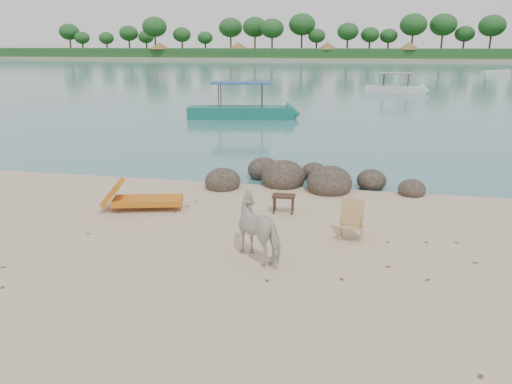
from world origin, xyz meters
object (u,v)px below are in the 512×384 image
(side_table, at_px, (284,205))
(lounge_chair, at_px, (148,198))
(deck_chair, at_px, (352,223))
(boat_near, at_px, (241,88))
(boulders, at_px, (300,179))
(cow, at_px, (262,229))

(side_table, bearing_deg, lounge_chair, -176.07)
(lounge_chair, xyz_separation_m, deck_chair, (5.14, -1.07, 0.09))
(deck_chair, xyz_separation_m, boat_near, (-6.73, 18.12, 1.25))
(boat_near, bearing_deg, side_table, -83.05)
(side_table, relative_size, lounge_chair, 0.26)
(boulders, height_order, cow, cow)
(side_table, bearing_deg, boat_near, 104.11)
(boulders, bearing_deg, deck_chair, -68.68)
(boulders, distance_m, lounge_chair, 4.67)
(boulders, distance_m, side_table, 2.65)
(cow, relative_size, lounge_chair, 0.67)
(lounge_chair, bearing_deg, cow, -49.92)
(boulders, distance_m, boat_near, 14.98)
(deck_chair, relative_size, boat_near, 0.12)
(side_table, distance_m, lounge_chair, 3.47)
(cow, bearing_deg, lounge_chair, -83.95)
(lounge_chair, bearing_deg, side_table, -8.52)
(deck_chair, bearing_deg, boulders, 116.95)
(boat_near, bearing_deg, cow, -85.39)
(cow, relative_size, deck_chair, 1.77)
(boulders, xyz_separation_m, side_table, (-0.09, -2.65, 0.03))
(boat_near, bearing_deg, lounge_chair, -94.54)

